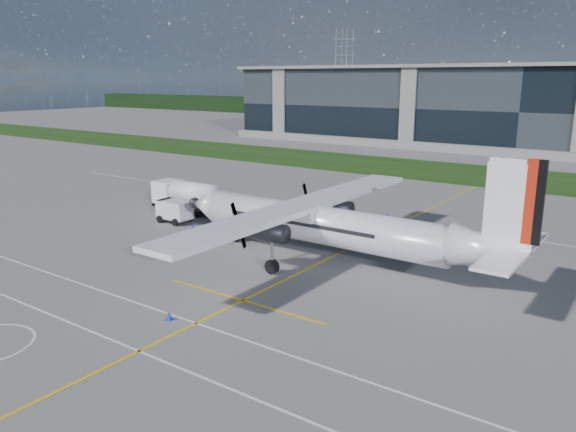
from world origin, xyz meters
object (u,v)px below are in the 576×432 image
object	(u,v)px
ground_crew_person	(217,224)
safety_cone_portwing	(169,316)
pylon_west	(344,72)
fuel_tanker_truck	(183,196)
baggage_tug	(175,212)
safety_cone_stbdwing	(387,215)
safety_cone_nose_stbd	(220,226)
safety_cone_nose_port	(179,236)
turboprop_aircraft	(332,204)
safety_cone_fwd	(193,227)

from	to	relation	value
ground_crew_person	safety_cone_portwing	size ratio (longest dim) A/B	4.06
ground_crew_person	pylon_west	bearing A→B (deg)	31.87
fuel_tanker_truck	baggage_tug	size ratio (longest dim) A/B	2.41
pylon_west	baggage_tug	bearing A→B (deg)	-65.67
fuel_tanker_truck	safety_cone_stbdwing	size ratio (longest dim) A/B	16.54
safety_cone_nose_stbd	baggage_tug	bearing A→B (deg)	-172.90
fuel_tanker_truck	ground_crew_person	xyz separation A→B (m)	(9.08, -4.83, -0.54)
fuel_tanker_truck	safety_cone_nose_port	size ratio (longest dim) A/B	16.54
safety_cone_stbdwing	safety_cone_nose_stbd	world-z (taller)	same
safety_cone_nose_port	safety_cone_portwing	world-z (taller)	same
pylon_west	safety_cone_nose_port	distance (m)	165.03
safety_cone_portwing	safety_cone_nose_stbd	bearing A→B (deg)	123.76
turboprop_aircraft	safety_cone_nose_stbd	size ratio (longest dim) A/B	58.04
ground_crew_person	safety_cone_stbdwing	xyz separation A→B (m)	(9.06, 14.25, -0.76)
ground_crew_person	fuel_tanker_truck	bearing A→B (deg)	67.69
turboprop_aircraft	ground_crew_person	xyz separation A→B (m)	(-11.74, 0.59, -3.34)
baggage_tug	safety_cone_nose_port	world-z (taller)	baggage_tug
ground_crew_person	safety_cone_stbdwing	world-z (taller)	ground_crew_person
safety_cone_nose_port	safety_cone_portwing	distance (m)	16.48
ground_crew_person	safety_cone_nose_port	xyz separation A→B (m)	(-1.94, -2.70, -0.76)
ground_crew_person	safety_cone_portwing	bearing A→B (deg)	-140.86
pylon_west	fuel_tanker_truck	distance (m)	155.13
safety_cone_nose_port	fuel_tanker_truck	bearing A→B (deg)	133.50
ground_crew_person	safety_cone_stbdwing	bearing A→B (deg)	-26.77
safety_cone_portwing	baggage_tug	bearing A→B (deg)	135.64
baggage_tug	safety_cone_nose_port	distance (m)	5.77
fuel_tanker_truck	safety_cone_nose_stbd	bearing A→B (deg)	-21.96
safety_cone_fwd	safety_cone_stbdwing	distance (m)	18.65
pylon_west	safety_cone_stbdwing	bearing A→B (deg)	-58.45
turboprop_aircraft	safety_cone_portwing	world-z (taller)	turboprop_aircraft
safety_cone_nose_stbd	safety_cone_portwing	bearing A→B (deg)	-56.24
pylon_west	safety_cone_nose_port	bearing A→B (deg)	-64.82
fuel_tanker_truck	safety_cone_nose_port	world-z (taller)	fuel_tanker_truck
turboprop_aircraft	safety_cone_nose_port	xyz separation A→B (m)	(-13.68, -2.12, -4.10)
safety_cone_portwing	safety_cone_nose_stbd	xyz separation A→B (m)	(-10.79, 16.14, 0.00)
pylon_west	turboprop_aircraft	distance (m)	169.13
baggage_tug	safety_cone_stbdwing	size ratio (longest dim) A/B	6.87
ground_crew_person	safety_cone_nose_port	bearing A→B (deg)	149.97
safety_cone_fwd	safety_cone_portwing	distance (m)	19.08
safety_cone_nose_stbd	pylon_west	bearing A→B (deg)	116.07
baggage_tug	safety_cone_stbdwing	world-z (taller)	baggage_tug
baggage_tug	safety_cone_portwing	bearing A→B (deg)	-44.36
turboprop_aircraft	safety_cone_stbdwing	world-z (taller)	turboprop_aircraft
pylon_west	safety_cone_stbdwing	xyz separation A→B (m)	(80.93, -131.80, -14.75)
baggage_tug	safety_cone_fwd	distance (m)	3.63
safety_cone_nose_port	safety_cone_portwing	xyz separation A→B (m)	(11.52, -11.78, 0.00)
pylon_west	ground_crew_person	bearing A→B (deg)	-63.80
pylon_west	safety_cone_portwing	xyz separation A→B (m)	(81.44, -160.53, -14.75)
ground_crew_person	safety_cone_fwd	distance (m)	3.01
pylon_west	safety_cone_portwing	size ratio (longest dim) A/B	60.00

